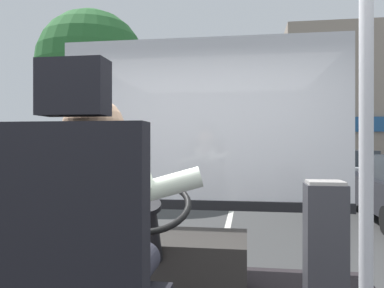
# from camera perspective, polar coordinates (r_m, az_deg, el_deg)

# --- Properties ---
(ground) EXTENTS (18.00, 44.00, 0.06)m
(ground) POSITION_cam_1_polar(r_m,az_deg,el_deg) (10.53, 6.23, -9.15)
(ground) COLOR #393939
(driver_seat) EXTENTS (0.48, 0.48, 1.31)m
(driver_seat) POSITION_cam_1_polar(r_m,az_deg,el_deg) (1.44, -15.61, -19.58)
(driver_seat) COLOR black
(driver_seat) RESTS_ON bus_floor
(bus_driver) EXTENTS (0.75, 0.52, 0.76)m
(bus_driver) POSITION_cam_1_polar(r_m,az_deg,el_deg) (1.49, -13.85, -11.65)
(bus_driver) COLOR #282833
(bus_driver) RESTS_ON driver_seat
(steering_console) EXTENTS (1.10, 0.96, 0.80)m
(steering_console) POSITION_cam_1_polar(r_m,az_deg,el_deg) (2.72, -3.90, -17.44)
(steering_console) COLOR #282623
(steering_console) RESTS_ON bus_floor
(handrail_pole) EXTENTS (0.04, 0.04, 1.91)m
(handrail_pole) POSITION_cam_1_polar(r_m,az_deg,el_deg) (1.33, 24.88, -3.57)
(handrail_pole) COLOR #B7B7BC
(handrail_pole) RESTS_ON bus_floor
(fare_box) EXTENTS (0.23, 0.21, 0.82)m
(fare_box) POSITION_cam_1_polar(r_m,az_deg,el_deg) (2.43, 19.52, -14.96)
(fare_box) COLOR #333338
(fare_box) RESTS_ON bus_floor
(windshield_panel) EXTENTS (2.50, 0.08, 1.48)m
(windshield_panel) POSITION_cam_1_polar(r_m,az_deg,el_deg) (3.23, 1.51, 0.24)
(windshield_panel) COLOR silver
(street_tree) EXTENTS (3.34, 3.34, 5.79)m
(street_tree) POSITION_cam_1_polar(r_m,az_deg,el_deg) (12.34, -14.99, 11.48)
(street_tree) COLOR #4C3828
(street_tree) RESTS_ON ground
(parked_car_silver) EXTENTS (1.97, 4.35, 1.43)m
(parked_car_silver) POSITION_cam_1_polar(r_m,az_deg,el_deg) (14.27, 21.92, -3.64)
(parked_car_silver) COLOR silver
(parked_car_silver) RESTS_ON ground
(parked_car_blue) EXTENTS (2.00, 4.33, 1.33)m
(parked_car_blue) POSITION_cam_1_polar(r_m,az_deg,el_deg) (18.81, 18.56, -2.90)
(parked_car_blue) COLOR navy
(parked_car_blue) RESTS_ON ground
(parked_car_charcoal) EXTENTS (1.79, 4.18, 1.32)m
(parked_car_charcoal) POSITION_cam_1_polar(r_m,az_deg,el_deg) (25.18, 16.09, -2.14)
(parked_car_charcoal) COLOR #474C51
(parked_car_charcoal) RESTS_ON ground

